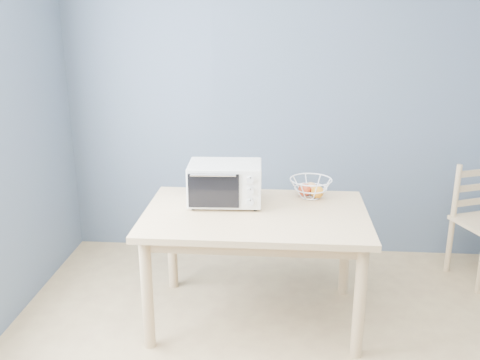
{
  "coord_description": "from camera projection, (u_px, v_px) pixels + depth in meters",
  "views": [
    {
      "loc": [
        -0.27,
        -1.97,
        1.96
      ],
      "look_at": [
        -0.52,
        1.24,
        0.93
      ],
      "focal_mm": 40.0,
      "sensor_mm": 36.0,
      "label": 1
    }
  ],
  "objects": [
    {
      "name": "dining_table",
      "position": [
        255.0,
        227.0,
        3.37
      ],
      "size": [
        1.4,
        0.9,
        0.75
      ],
      "color": "#E3BE88",
      "rests_on": "ground"
    },
    {
      "name": "room",
      "position": [
        350.0,
        190.0,
        2.05
      ],
      "size": [
        4.01,
        4.51,
        2.61
      ],
      "color": "tan",
      "rests_on": "ground"
    },
    {
      "name": "fruit_basket",
      "position": [
        311.0,
        188.0,
        3.59
      ],
      "size": [
        0.34,
        0.34,
        0.13
      ],
      "rotation": [
        0.0,
        0.0,
        0.24
      ],
      "color": "white",
      "rests_on": "dining_table"
    },
    {
      "name": "toaster_oven",
      "position": [
        222.0,
        183.0,
        3.44
      ],
      "size": [
        0.48,
        0.36,
        0.27
      ],
      "rotation": [
        0.0,
        0.0,
        0.04
      ],
      "color": "silver",
      "rests_on": "dining_table"
    }
  ]
}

